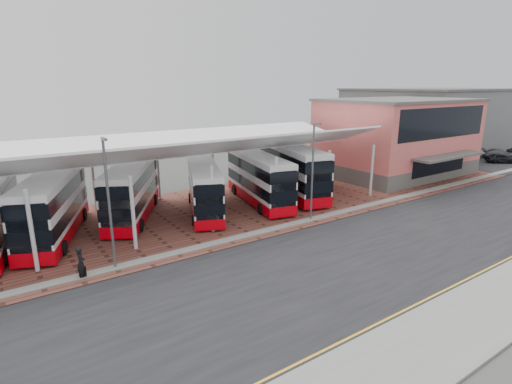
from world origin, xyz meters
TOP-DOWN VIEW (x-y plane):
  - ground at (0.00, 0.00)m, footprint 140.00×140.00m
  - road at (0.00, -1.00)m, footprint 120.00×14.00m
  - forecourt at (2.00, 13.00)m, footprint 72.00×16.00m
  - sidewalk at (0.00, -9.00)m, footprint 120.00×4.00m
  - north_kerb at (0.00, 6.20)m, footprint 120.00×0.80m
  - carpark_surface at (44.00, 10.00)m, footprint 22.00×10.00m
  - yellow_line_near at (0.00, -7.00)m, footprint 120.00×0.12m
  - yellow_line_far at (0.00, -6.70)m, footprint 120.00×0.12m
  - canopy at (-6.00, 13.94)m, footprint 37.00×11.63m
  - terminal at (23.00, 13.92)m, footprint 18.40×14.40m
  - warehouse at (48.00, 24.00)m, footprint 30.50×20.50m
  - lamp_west at (-14.00, 6.27)m, footprint 0.16×0.90m
  - lamp_east at (2.00, 6.27)m, footprint 0.16×0.90m
  - bus_1 at (-16.11, 13.89)m, footprint 6.56×11.40m
  - bus_2 at (-9.97, 15.19)m, footprint 7.58×10.82m
  - bus_3 at (-4.41, 12.92)m, footprint 6.09×10.26m
  - bus_4 at (1.31, 12.87)m, footprint 4.98×11.37m
  - bus_5 at (5.70, 13.40)m, footprint 6.00×12.44m
  - pedestrian at (-15.95, 6.04)m, footprint 0.52×0.73m
  - suitcase at (-15.93, 6.00)m, footprint 0.38×0.27m
  - carpark_car_a at (40.96, 9.47)m, footprint 4.03×3.61m
  - carpark_car_b at (44.76, 11.38)m, footprint 4.64×4.77m

SIDE VIEW (x-z plane):
  - ground at x=0.00m, z-range 0.00..0.00m
  - road at x=0.00m, z-range 0.00..0.02m
  - yellow_line_near at x=0.00m, z-range 0.02..0.03m
  - yellow_line_far at x=0.00m, z-range 0.02..0.03m
  - forecourt at x=2.00m, z-range 0.00..0.06m
  - carpark_surface at x=44.00m, z-range 0.00..0.08m
  - sidewalk at x=0.00m, z-range 0.00..0.14m
  - north_kerb at x=0.00m, z-range 0.00..0.14m
  - suitcase at x=-15.93m, z-range 0.06..0.72m
  - carpark_car_a at x=40.96m, z-range 0.08..1.40m
  - carpark_car_b at x=44.76m, z-range 0.08..1.45m
  - pedestrian at x=-15.95m, z-range 0.06..1.95m
  - bus_3 at x=-4.41m, z-range 0.05..4.23m
  - bus_2 at x=-9.97m, z-range 0.05..4.57m
  - bus_4 at x=1.31m, z-range 0.05..4.61m
  - bus_1 at x=-16.11m, z-range 0.05..4.68m
  - bus_5 at x=5.70m, z-range 0.04..5.05m
  - lamp_west at x=-14.00m, z-range 0.32..8.40m
  - lamp_east at x=2.00m, z-range 0.32..8.40m
  - terminal at x=23.00m, z-range 0.03..9.28m
  - warehouse at x=48.00m, z-range 0.03..10.28m
  - canopy at x=-6.00m, z-range 2.26..9.33m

